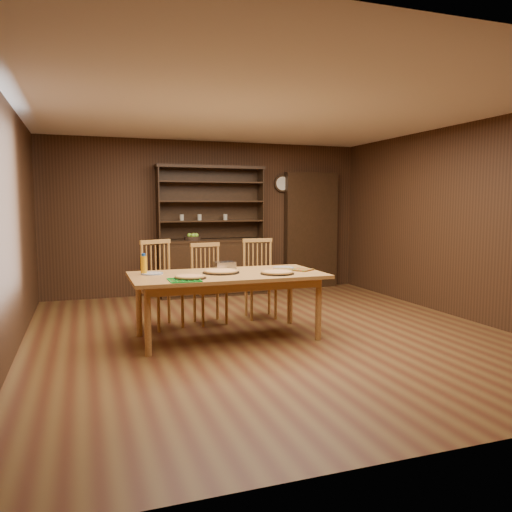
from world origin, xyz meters
name	(u,v)px	position (x,y,z in m)	size (l,w,h in m)	color
floor	(270,334)	(0.00, 0.00, 0.00)	(6.00, 6.00, 0.00)	brown
room_shell	(270,200)	(0.00, 0.00, 1.58)	(6.00, 6.00, 6.00)	white
china_hutch	(212,260)	(0.00, 2.75, 0.60)	(1.84, 0.52, 2.17)	black
doorway	(311,230)	(1.90, 2.90, 1.05)	(1.00, 0.18, 2.10)	black
wall_clock	(282,184)	(1.35, 2.96, 1.90)	(0.30, 0.05, 0.30)	black
dining_table	(227,279)	(-0.52, 0.00, 0.68)	(2.16, 1.08, 0.75)	#C58F44
chair_left	(160,281)	(-1.17, 0.80, 0.58)	(0.57, 0.56, 1.09)	#C48F43
chair_center	(208,281)	(-0.54, 0.84, 0.55)	(0.47, 0.46, 1.03)	#C48F43
chair_right	(259,275)	(0.20, 0.94, 0.56)	(0.47, 0.45, 1.06)	#C48F43
pizza_left	(190,277)	(-1.00, -0.24, 0.77)	(0.34, 0.34, 0.04)	black
pizza_right	(277,272)	(0.00, -0.23, 0.77)	(0.38, 0.38, 0.04)	black
pizza_center	(221,272)	(-0.58, 0.06, 0.77)	(0.43, 0.43, 0.04)	black
cooling_rack	(184,280)	(-1.09, -0.36, 0.76)	(0.31, 0.31, 0.01)	#0C9F24
plate_left	(152,274)	(-1.34, 0.21, 0.76)	(0.25, 0.25, 0.02)	silver
plate_right	(283,268)	(0.25, 0.19, 0.76)	(0.26, 0.26, 0.02)	silver
foil_dish	(225,266)	(-0.46, 0.32, 0.80)	(0.24, 0.17, 0.10)	silver
juice_bottle	(144,265)	(-1.43, 0.23, 0.86)	(0.07, 0.07, 0.24)	orange
pot_holder_a	(302,270)	(0.38, -0.04, 0.76)	(0.22, 0.22, 0.02)	red
pot_holder_b	(282,269)	(0.18, 0.06, 0.76)	(0.21, 0.21, 0.02)	red
fruit_bowl	(193,238)	(-0.35, 2.69, 0.98)	(0.28, 0.28, 0.12)	black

